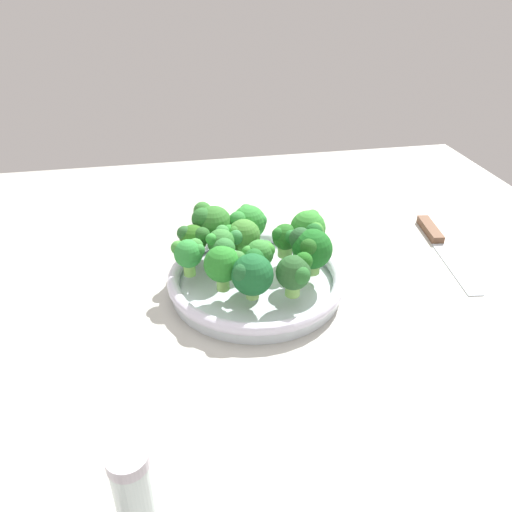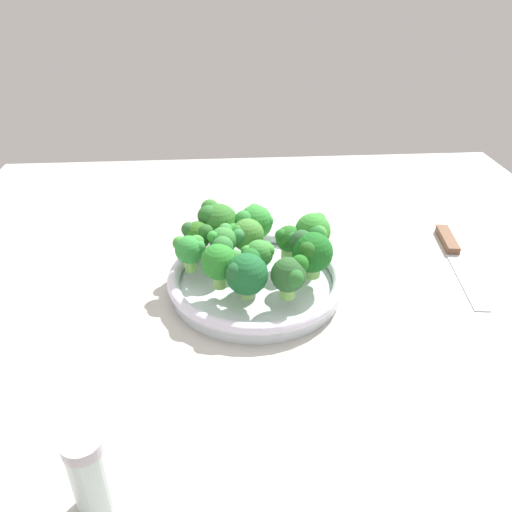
{
  "view_description": "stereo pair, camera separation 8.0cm",
  "coord_description": "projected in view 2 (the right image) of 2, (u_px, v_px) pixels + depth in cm",
  "views": [
    {
      "loc": [
        -15.92,
        -65.04,
        47.79
      ],
      "look_at": [
        -3.09,
        2.46,
        6.48
      ],
      "focal_mm": 35.42,
      "sensor_mm": 36.0,
      "label": 1
    },
    {
      "loc": [
        -7.98,
        -66.08,
        47.79
      ],
      "look_at": [
        -3.09,
        2.46,
        6.48
      ],
      "focal_mm": 35.42,
      "sensor_mm": 36.0,
      "label": 2
    }
  ],
  "objects": [
    {
      "name": "broccoli_floret_5",
      "position": [
        198.0,
        235.0,
        0.84
      ],
      "size": [
        5.45,
        4.88,
        6.18
      ],
      "color": "#8ABF69",
      "rests_on": "bowl"
    },
    {
      "name": "broccoli_floret_9",
      "position": [
        246.0,
        235.0,
        0.84
      ],
      "size": [
        6.41,
        5.75,
        6.53
      ],
      "color": "#88C366",
      "rests_on": "bowl"
    },
    {
      "name": "broccoli_floret_4",
      "position": [
        223.0,
        240.0,
        0.82
      ],
      "size": [
        4.81,
        4.82,
        6.53
      ],
      "color": "#7CBF5B",
      "rests_on": "bowl"
    },
    {
      "name": "knife",
      "position": [
        454.0,
        253.0,
        0.93
      ],
      "size": [
        5.97,
        26.68,
        1.5
      ],
      "color": "silver",
      "rests_on": "ground_plane"
    },
    {
      "name": "broccoli_floret_8",
      "position": [
        311.0,
        250.0,
        0.79
      ],
      "size": [
        6.59,
        7.1,
        7.5
      ],
      "color": "#86C95D",
      "rests_on": "bowl"
    },
    {
      "name": "pepper_shaker",
      "position": [
        90.0,
        473.0,
        0.48
      ],
      "size": [
        3.95,
        3.95,
        9.64
      ],
      "color": "silver",
      "rests_on": "ground_plane"
    },
    {
      "name": "broccoli_floret_3",
      "position": [
        246.0,
        272.0,
        0.74
      ],
      "size": [
        6.28,
        7.0,
        7.16
      ],
      "color": "#8FCA64",
      "rests_on": "bowl"
    },
    {
      "name": "broccoli_floret_0",
      "position": [
        259.0,
        255.0,
        0.79
      ],
      "size": [
        5.35,
        4.46,
        6.14
      ],
      "color": "#96C968",
      "rests_on": "bowl"
    },
    {
      "name": "broccoli_floret_6",
      "position": [
        255.0,
        222.0,
        0.88
      ],
      "size": [
        6.79,
        6.57,
        7.02
      ],
      "color": "#91D368",
      "rests_on": "bowl"
    },
    {
      "name": "broccoli_floret_7",
      "position": [
        190.0,
        249.0,
        0.8
      ],
      "size": [
        5.29,
        4.55,
        6.17
      ],
      "color": "#87CF5B",
      "rests_on": "bowl"
    },
    {
      "name": "broccoli_floret_1",
      "position": [
        221.0,
        260.0,
        0.76
      ],
      "size": [
        6.53,
        6.32,
        7.66
      ],
      "color": "#8DD05F",
      "rests_on": "bowl"
    },
    {
      "name": "broccoli_floret_2",
      "position": [
        290.0,
        275.0,
        0.74
      ],
      "size": [
        5.68,
        5.68,
        6.7
      ],
      "color": "#87C559",
      "rests_on": "bowl"
    },
    {
      "name": "broccoli_floret_12",
      "position": [
        289.0,
        240.0,
        0.84
      ],
      "size": [
        4.64,
        4.76,
        5.84
      ],
      "color": "#90C965",
      "rests_on": "bowl"
    },
    {
      "name": "broccoli_floret_11",
      "position": [
        217.0,
        221.0,
        0.87
      ],
      "size": [
        6.92,
        6.94,
        7.86
      ],
      "color": "#87B15A",
      "rests_on": "bowl"
    },
    {
      "name": "garlic_bulb",
      "position": [
        223.0,
        213.0,
        1.02
      ],
      "size": [
        5.44,
        5.44,
        5.44
      ],
      "primitive_type": "sphere",
      "color": "white",
      "rests_on": "ground_plane"
    },
    {
      "name": "ground_plane",
      "position": [
        276.0,
        304.0,
        0.82
      ],
      "size": [
        130.0,
        130.0,
        2.5
      ],
      "primitive_type": "cube",
      "color": "#B0B1A7"
    },
    {
      "name": "bowl",
      "position": [
        256.0,
        281.0,
        0.83
      ],
      "size": [
        28.79,
        28.79,
        3.48
      ],
      "color": "silver",
      "rests_on": "ground_plane"
    },
    {
      "name": "broccoli_floret_10",
      "position": [
        314.0,
        232.0,
        0.84
      ],
      "size": [
        5.99,
        6.85,
        7.53
      ],
      "color": "#8CC565",
      "rests_on": "bowl"
    }
  ]
}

